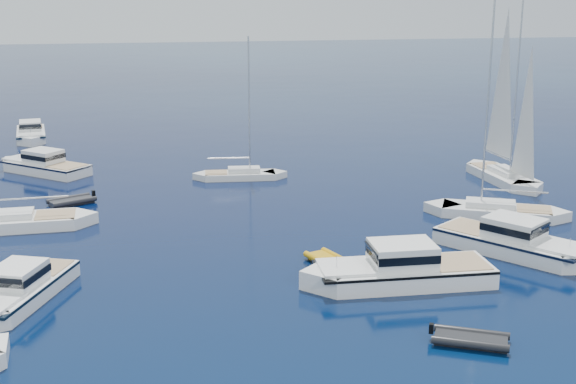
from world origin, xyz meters
name	(u,v)px	position (x,y,z in m)	size (l,w,h in m)	color
motor_cruiser_right	(516,254)	(13.09, 16.96, 0.00)	(3.22, 10.51, 2.76)	white
motor_cruiser_left	(18,302)	(-14.60, 14.90, 0.00)	(2.79, 9.12, 2.39)	white
motor_cruiser_centre	(397,284)	(4.73, 13.74, 0.00)	(3.36, 11.00, 2.89)	white
motor_cruiser_far_l	(43,173)	(-16.54, 43.51, 0.00)	(2.94, 9.60, 2.52)	white
motor_cruiser_horizon	(31,139)	(-19.39, 59.01, 0.00)	(2.80, 9.15, 2.40)	white
sailboat_mid_r	(496,216)	(15.34, 24.34, 0.00)	(2.66, 10.24, 15.06)	silver
sailboat_mid_l	(13,228)	(-16.73, 27.70, 0.00)	(2.96, 11.40, 16.76)	white
sailboat_centre	(240,179)	(-0.46, 38.29, 0.00)	(2.10, 8.08, 11.88)	silver
sailboat_sails_r	(502,181)	(20.28, 33.56, 0.00)	(2.75, 10.56, 15.53)	white
tender_yellow	(330,265)	(1.92, 17.21, 0.00)	(1.87, 3.35, 0.95)	#CD920C
tender_grey_near	(471,344)	(5.61, 6.31, 0.00)	(1.92, 3.47, 0.95)	black
tender_grey_far	(72,204)	(-13.40, 32.97, 0.00)	(1.89, 3.41, 0.95)	black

